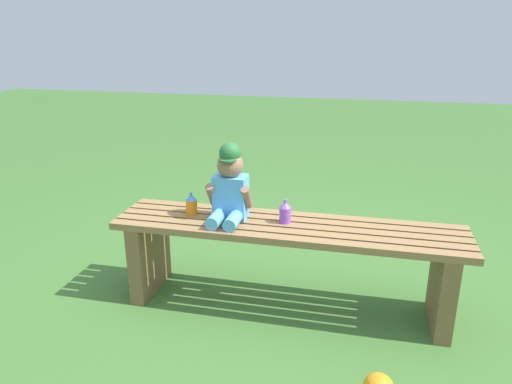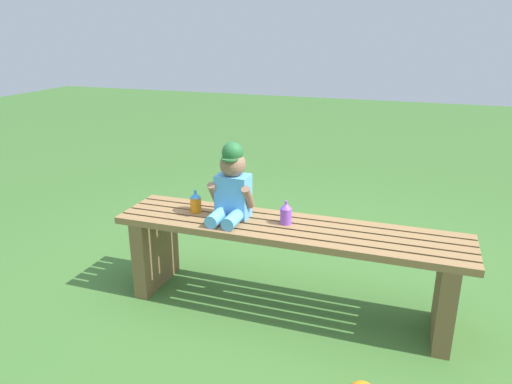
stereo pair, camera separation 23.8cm
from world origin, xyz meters
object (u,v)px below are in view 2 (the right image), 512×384
at_px(child_figure, 232,186).
at_px(sippy_cup_left, 196,202).
at_px(sippy_cup_right, 286,213).
at_px(park_bench, 287,252).

relative_size(child_figure, sippy_cup_left, 3.26).
bearing_deg(sippy_cup_right, park_bench, -52.29).
height_order(child_figure, sippy_cup_left, child_figure).
height_order(sippy_cup_left, sippy_cup_right, same).
distance_m(park_bench, sippy_cup_left, 0.57).
bearing_deg(child_figure, sippy_cup_right, 2.19).
distance_m(park_bench, child_figure, 0.45).
xyz_separation_m(park_bench, sippy_cup_left, (-0.53, 0.02, 0.21)).
xyz_separation_m(sippy_cup_left, sippy_cup_right, (0.51, 0.00, 0.00)).
xyz_separation_m(park_bench, child_figure, (-0.31, 0.01, 0.33)).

